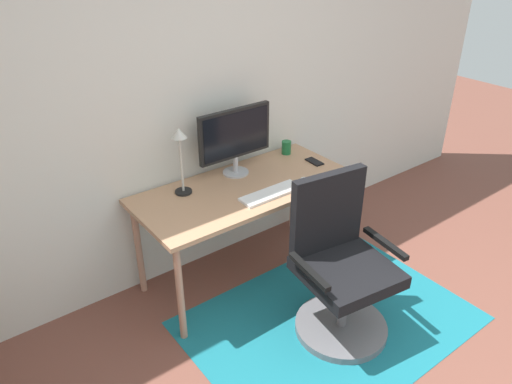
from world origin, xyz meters
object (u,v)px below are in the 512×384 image
at_px(desk, 245,195).
at_px(coffee_cup, 286,147).
at_px(keyboard, 271,193).
at_px(computer_mouse, 306,181).
at_px(cell_phone, 314,162).
at_px(desk_lamp, 180,149).
at_px(office_chair, 340,274).
at_px(monitor, 235,136).

relative_size(desk, coffee_cup, 14.77).
xyz_separation_m(keyboard, computer_mouse, (0.29, -0.02, 0.01)).
bearing_deg(desk, keyboard, -71.15).
relative_size(desk, computer_mouse, 14.21).
height_order(desk, keyboard, keyboard).
height_order(cell_phone, desk_lamp, desk_lamp).
relative_size(desk_lamp, office_chair, 0.44).
height_order(monitor, cell_phone, monitor).
xyz_separation_m(keyboard, desk_lamp, (-0.43, 0.36, 0.29)).
height_order(monitor, coffee_cup, monitor).
distance_m(desk, keyboard, 0.22).
height_order(coffee_cup, desk_lamp, desk_lamp).
height_order(keyboard, desk_lamp, desk_lamp).
bearing_deg(desk_lamp, desk, -24.86).
distance_m(desk_lamp, office_chair, 1.23).
xyz_separation_m(keyboard, office_chair, (0.08, -0.57, -0.32)).
distance_m(keyboard, cell_phone, 0.58).
distance_m(cell_phone, office_chair, 0.95).
height_order(desk, monitor, monitor).
bearing_deg(computer_mouse, desk_lamp, 152.19).
distance_m(desk, cell_phone, 0.62).
height_order(keyboard, office_chair, office_chair).
distance_m(monitor, keyboard, 0.47).
bearing_deg(computer_mouse, monitor, 125.66).
bearing_deg(office_chair, cell_phone, 65.96).
relative_size(monitor, keyboard, 1.28).
height_order(coffee_cup, office_chair, office_chair).
bearing_deg(desk_lamp, coffee_cup, 4.01).
distance_m(coffee_cup, desk_lamp, 0.96).
distance_m(monitor, desk_lamp, 0.43).
relative_size(cell_phone, desk_lamp, 0.32).
xyz_separation_m(monitor, computer_mouse, (0.29, -0.41, -0.26)).
distance_m(cell_phone, desk_lamp, 1.05).
xyz_separation_m(desk, keyboard, (0.07, -0.19, 0.08)).
xyz_separation_m(keyboard, coffee_cup, (0.49, 0.43, 0.04)).
distance_m(computer_mouse, desk_lamp, 0.86).
distance_m(monitor, coffee_cup, 0.54).
distance_m(monitor, cell_phone, 0.65).
height_order(desk, coffee_cup, coffee_cup).
bearing_deg(cell_phone, coffee_cup, 107.69).
xyz_separation_m(monitor, keyboard, (0.00, -0.39, -0.27)).
relative_size(monitor, cell_phone, 3.94).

